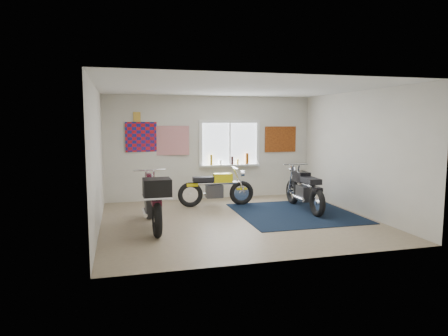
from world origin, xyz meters
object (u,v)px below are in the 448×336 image
object	(u,v)px
maroon_tourer	(153,200)
black_chrome_bike	(304,191)
navy_rug	(295,213)
yellow_triumph	(216,189)

from	to	relation	value
maroon_tourer	black_chrome_bike	bearing A→B (deg)	-77.83
maroon_tourer	navy_rug	bearing A→B (deg)	-81.10
navy_rug	maroon_tourer	size ratio (longest dim) A/B	1.23
navy_rug	maroon_tourer	bearing A→B (deg)	-170.10
navy_rug	black_chrome_bike	size ratio (longest dim) A/B	1.29
navy_rug	maroon_tourer	xyz separation A→B (m)	(-3.15, -0.55, 0.55)
navy_rug	black_chrome_bike	bearing A→B (deg)	37.87
black_chrome_bike	yellow_triumph	bearing A→B (deg)	65.13
navy_rug	black_chrome_bike	world-z (taller)	black_chrome_bike
yellow_triumph	maroon_tourer	world-z (taller)	maroon_tourer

